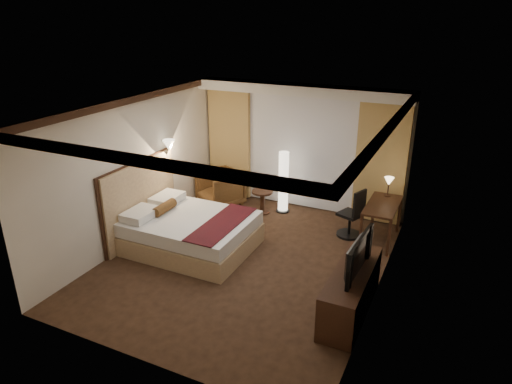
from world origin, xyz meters
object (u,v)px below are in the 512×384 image
at_px(armchair, 220,187).
at_px(desk, 381,222).
at_px(floor_lamp, 283,182).
at_px(bed, 191,232).
at_px(dresser, 351,291).
at_px(television, 352,251).
at_px(side_table, 262,202).
at_px(office_chair, 350,212).

bearing_deg(armchair, desk, 24.61).
distance_m(armchair, floor_lamp, 1.46).
xyz_separation_m(bed, floor_lamp, (0.89, 2.24, 0.36)).
bearing_deg(dresser, armchair, 144.12).
bearing_deg(television, side_table, 47.30).
distance_m(side_table, floor_lamp, 0.62).
distance_m(armchair, dresser, 4.48).
relative_size(bed, dresser, 1.25).
height_order(armchair, floor_lamp, floor_lamp).
distance_m(desk, office_chair, 0.59).
distance_m(desk, dresser, 2.41).
relative_size(armchair, television, 0.80).
relative_size(bed, armchair, 2.53).
bearing_deg(floor_lamp, armchair, -169.75).
bearing_deg(floor_lamp, desk, -12.27).
relative_size(desk, television, 1.11).
height_order(desk, office_chair, office_chair).
xyz_separation_m(armchair, office_chair, (3.01, -0.27, 0.07)).
height_order(side_table, desk, desk).
bearing_deg(armchair, side_table, 28.37).
distance_m(bed, floor_lamp, 2.44).
distance_m(desk, television, 2.48).
bearing_deg(dresser, desk, 91.19).
relative_size(bed, side_table, 4.29).
bearing_deg(floor_lamp, side_table, -146.36).
bearing_deg(dresser, bed, 168.42).
xyz_separation_m(side_table, floor_lamp, (0.38, 0.25, 0.43)).
bearing_deg(floor_lamp, television, -52.75).
height_order(bed, side_table, bed).
distance_m(bed, side_table, 2.06).
height_order(bed, armchair, armchair).
bearing_deg(television, floor_lamp, 40.27).
xyz_separation_m(bed, office_chair, (2.49, 1.72, 0.18)).
bearing_deg(side_table, television, -45.73).
bearing_deg(side_table, dresser, -45.39).
height_order(armchair, dresser, armchair).
xyz_separation_m(floor_lamp, television, (2.19, -2.88, 0.30)).
relative_size(floor_lamp, desk, 1.15).
xyz_separation_m(armchair, television, (3.60, -2.63, 0.56)).
distance_m(bed, armchair, 2.06).
xyz_separation_m(bed, desk, (3.06, 1.77, 0.06)).
xyz_separation_m(armchair, floor_lamp, (1.41, 0.25, 0.25)).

